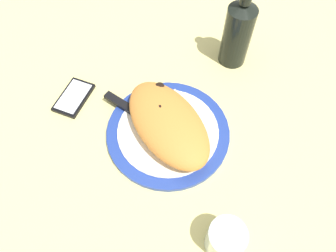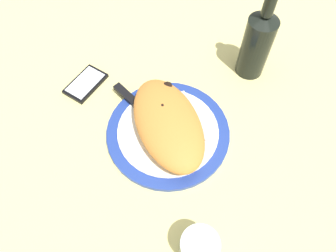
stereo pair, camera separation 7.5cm
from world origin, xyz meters
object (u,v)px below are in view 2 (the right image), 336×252
at_px(plate, 168,132).
at_px(calzone, 168,122).
at_px(water_glass, 198,249).
at_px(fork, 190,110).
at_px(smartphone, 86,84).
at_px(wine_bottle, 257,43).
at_px(knife, 137,105).

bearing_deg(plate, calzone, 0.31).
distance_m(calzone, water_glass, 0.28).
relative_size(fork, water_glass, 1.86).
bearing_deg(water_glass, smartphone, 10.62).
bearing_deg(water_glass, calzone, -10.63).
distance_m(water_glass, wine_bottle, 0.51).
xyz_separation_m(fork, wine_bottle, (0.07, -0.21, 0.08)).
distance_m(plate, knife, 0.11).
distance_m(calzone, knife, 0.11).
xyz_separation_m(plate, water_glass, (-0.28, 0.05, 0.03)).
height_order(knife, wine_bottle, wine_bottle).
relative_size(calzone, smartphone, 2.10).
relative_size(plate, water_glass, 3.63).
distance_m(plate, fork, 0.08).
height_order(calzone, fork, calzone).
bearing_deg(wine_bottle, water_glass, 138.14).
distance_m(smartphone, wine_bottle, 0.46).
relative_size(calzone, wine_bottle, 1.08).
xyz_separation_m(knife, smartphone, (0.13, 0.10, -0.02)).
distance_m(knife, smartphone, 0.17).
height_order(plate, fork, fork).
xyz_separation_m(calzone, wine_bottle, (0.10, -0.29, 0.05)).
distance_m(calzone, wine_bottle, 0.31).
bearing_deg(smartphone, water_glass, -169.38).
bearing_deg(water_glass, knife, -1.19).
bearing_deg(knife, water_glass, 178.81).
xyz_separation_m(plate, smartphone, (0.22, 0.15, -0.00)).
height_order(calzone, wine_bottle, wine_bottle).
xyz_separation_m(plate, calzone, (0.00, 0.00, 0.04)).
bearing_deg(wine_bottle, fork, 108.68).
height_order(knife, water_glass, water_glass).
xyz_separation_m(fork, smartphone, (0.19, 0.22, -0.01)).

